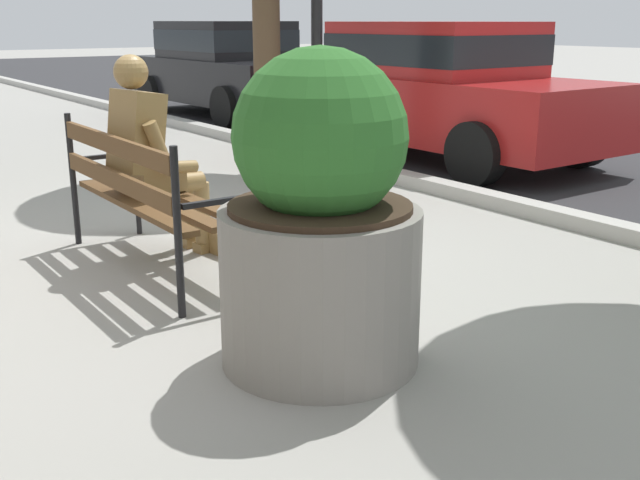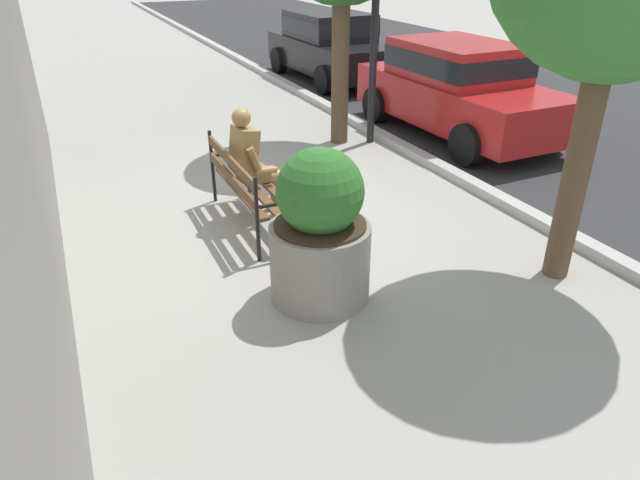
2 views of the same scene
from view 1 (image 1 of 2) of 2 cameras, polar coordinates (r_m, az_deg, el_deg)
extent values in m
plane|color=#9E9B93|center=(5.47, -11.07, -0.95)|extent=(80.00, 80.00, 0.00)
cube|color=#B2AFA8|center=(7.10, 10.74, 3.47)|extent=(60.00, 0.20, 0.12)
cube|color=brown|center=(4.98, -13.86, 2.55)|extent=(1.70, 0.11, 0.04)
cube|color=brown|center=(5.05, -11.96, 2.85)|extent=(1.70, 0.11, 0.04)
cube|color=brown|center=(5.12, -10.12, 3.13)|extent=(1.70, 0.11, 0.04)
cube|color=brown|center=(4.92, -14.97, 4.33)|extent=(1.70, 0.04, 0.11)
cube|color=brown|center=(4.88, -15.15, 6.86)|extent=(1.70, 0.04, 0.11)
cylinder|color=black|center=(5.97, -13.45, 2.56)|extent=(0.04, 0.04, 0.45)
cylinder|color=black|center=(5.76, -17.95, 4.29)|extent=(0.04, 0.04, 0.95)
cube|color=black|center=(5.82, -15.53, 6.05)|extent=(0.04, 0.48, 0.03)
cylinder|color=black|center=(4.43, -4.87, -1.73)|extent=(0.04, 0.04, 0.45)
cylinder|color=black|center=(4.15, -10.56, 0.44)|extent=(0.04, 0.04, 0.95)
cube|color=black|center=(4.23, -7.34, 2.90)|extent=(0.04, 0.48, 0.03)
cube|color=olive|center=(5.24, -12.37, 4.53)|extent=(0.38, 0.36, 0.16)
cube|color=olive|center=(5.14, -13.55, 7.86)|extent=(0.39, 0.33, 0.55)
sphere|color=olive|center=(5.10, -13.94, 12.08)|extent=(0.22, 0.22, 0.22)
cylinder|color=olive|center=(5.35, -14.48, 7.56)|extent=(0.11, 0.19, 0.29)
cylinder|color=olive|center=(5.45, -13.11, 5.99)|extent=(0.11, 0.27, 0.10)
cylinder|color=olive|center=(4.96, -12.07, 7.10)|extent=(0.11, 0.19, 0.29)
cylinder|color=olive|center=(5.06, -10.53, 5.38)|extent=(0.11, 0.27, 0.10)
cylinder|color=olive|center=(5.39, -11.54, 4.47)|extent=(0.17, 0.38, 0.14)
cylinder|color=olive|center=(5.54, -9.79, 2.01)|extent=(0.11, 0.11, 0.50)
cube|color=olive|center=(5.63, -9.18, -0.01)|extent=(0.14, 0.25, 0.07)
cylinder|color=olive|center=(5.24, -10.52, 4.19)|extent=(0.17, 0.38, 0.14)
cylinder|color=olive|center=(5.39, -8.76, 1.67)|extent=(0.11, 0.11, 0.50)
cube|color=olive|center=(5.48, -8.14, -0.40)|extent=(0.14, 0.25, 0.07)
cube|color=olive|center=(5.39, -7.03, -0.15)|extent=(0.30, 0.21, 0.16)
cylinder|color=gray|center=(3.59, 0.00, -3.50)|extent=(0.94, 0.94, 0.74)
cylinder|color=#38281C|center=(3.48, 0.00, 2.50)|extent=(0.85, 0.85, 0.03)
sphere|color=#2D6B28|center=(3.42, 0.00, 7.74)|extent=(0.79, 0.79, 0.79)
cylinder|color=brown|center=(8.21, -4.00, 13.78)|extent=(0.28, 0.28, 2.50)
cube|color=black|center=(13.22, -6.72, 11.80)|extent=(4.14, 1.79, 0.70)
cube|color=black|center=(13.32, -7.14, 14.61)|extent=(2.17, 1.61, 0.60)
cube|color=black|center=(13.32, -7.14, 14.61)|extent=(2.18, 1.63, 0.33)
cylinder|color=black|center=(12.60, -0.18, 10.37)|extent=(0.64, 0.23, 0.64)
cylinder|color=black|center=(11.68, -7.02, 9.80)|extent=(0.64, 0.23, 0.64)
cylinder|color=black|center=(14.82, -6.40, 11.13)|extent=(0.64, 0.23, 0.64)
cylinder|color=black|center=(14.05, -12.50, 10.59)|extent=(0.64, 0.23, 0.64)
cube|color=#B21E1E|center=(9.12, 9.01, 9.82)|extent=(4.14, 1.79, 0.70)
cube|color=#B21E1E|center=(9.18, 8.51, 13.95)|extent=(2.17, 1.61, 0.60)
cube|color=black|center=(9.18, 8.51, 13.95)|extent=(2.18, 1.63, 0.33)
cylinder|color=black|center=(8.96, 18.92, 7.17)|extent=(0.64, 0.23, 0.64)
cylinder|color=black|center=(7.64, 11.51, 6.31)|extent=(0.64, 0.23, 0.64)
cylinder|color=black|center=(10.69, 7.07, 9.22)|extent=(0.64, 0.23, 0.64)
cylinder|color=black|center=(9.61, -0.41, 8.58)|extent=(0.64, 0.23, 0.64)
camera|label=2|loc=(2.07, 151.43, 30.82)|focal=32.16mm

